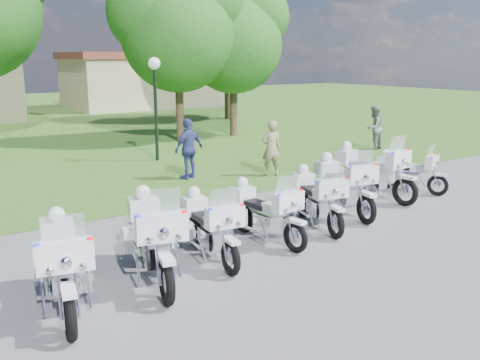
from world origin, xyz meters
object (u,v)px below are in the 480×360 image
bystander_a (271,149)px  bystander_c (189,149)px  motorcycle_0 (63,263)px  motorcycle_5 (342,184)px  motorcycle_2 (209,226)px  motorcycle_3 (264,211)px  motorcycle_7 (407,171)px  lamp_post (155,82)px  motorcycle_6 (370,171)px  bystander_b (374,128)px  motorcycle_4 (316,197)px  motorcycle_1 (152,237)px

bystander_a → bystander_c: size_ratio=0.94×
motorcycle_0 → motorcycle_5: (7.16, 1.40, -0.00)m
motorcycle_2 → motorcycle_3: size_ratio=1.01×
bystander_a → bystander_c: bearing=-5.3°
motorcycle_3 → bystander_c: bearing=-109.3°
bystander_a → motorcycle_2: bearing=62.8°
motorcycle_7 → lamp_post: (-3.91, 8.19, 2.27)m
motorcycle_6 → bystander_c: bearing=-65.1°
bystander_c → bystander_b: bearing=168.0°
lamp_post → motorcycle_4: bearing=-92.2°
motorcycle_2 → motorcycle_5: 4.37m
motorcycle_5 → motorcycle_0: bearing=23.2°
motorcycle_5 → motorcycle_3: bearing=24.3°
motorcycle_4 → motorcycle_7: bearing=-151.8°
motorcycle_0 → bystander_a: (8.22, 5.70, 0.18)m
motorcycle_7 → motorcycle_2: bearing=-10.7°
motorcycle_7 → lamp_post: lamp_post is taller
motorcycle_0 → motorcycle_7: 10.37m
motorcycle_1 → lamp_post: 11.08m
motorcycle_3 → bystander_b: size_ratio=1.23×
motorcycle_3 → motorcycle_7: bearing=-174.5°
motorcycle_5 → motorcycle_7: size_ratio=1.24×
lamp_post → bystander_b: size_ratio=2.06×
motorcycle_1 → bystander_a: (6.62, 5.42, 0.14)m
motorcycle_0 → motorcycle_1: motorcycle_1 is taller
motorcycle_6 → lamp_post: size_ratio=0.71×
motorcycle_4 → bystander_a: (2.30, 4.73, 0.23)m
motorcycle_3 → bystander_b: bystander_b is taller
motorcycle_0 → bystander_a: 10.01m
motorcycle_2 → motorcycle_7: 7.44m
motorcycle_4 → motorcycle_5: motorcycle_5 is taller
motorcycle_0 → lamp_post: bearing=-110.2°
motorcycle_7 → lamp_post: bearing=-85.6°
motorcycle_0 → motorcycle_5: bearing=-157.3°
motorcycle_3 → bystander_a: size_ratio=1.26×
bystander_b → motorcycle_1: bearing=13.1°
motorcycle_5 → motorcycle_6: 1.74m
motorcycle_6 → lamp_post: 8.73m
motorcycle_7 → bystander_a: bystander_a is taller
motorcycle_3 → motorcycle_5: 2.89m
motorcycle_3 → motorcycle_0: bearing=4.9°
motorcycle_5 → bystander_a: size_ratio=1.40×
motorcycle_5 → motorcycle_6: size_ratio=0.94×
motorcycle_7 → bystander_a: size_ratio=1.12×
motorcycle_0 → motorcycle_2: 2.93m
motorcycle_1 → bystander_b: 14.90m
motorcycle_5 → bystander_b: bystander_b is taller
motorcycle_7 → bystander_b: bystander_b is taller
bystander_a → bystander_b: size_ratio=0.98×
motorcycle_4 → bystander_c: bystander_c is taller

